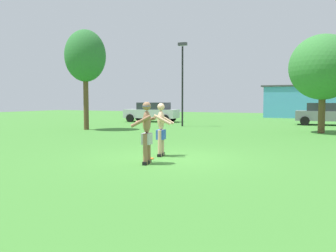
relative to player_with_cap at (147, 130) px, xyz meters
The scene contains 9 objects.
ground_plane 1.51m from the player_with_cap, 80.72° to the left, with size 80.00×80.00×0.00m, color #428433.
player_with_cap is the anchor object (origin of this frame).
player_in_blue 1.49m from the player_with_cap, 99.98° to the left, with size 0.62×0.75×1.69m.
frisbee 1.28m from the player_with_cap, 112.59° to the left, with size 0.26×0.26×0.03m, color orange.
car_silver_mid_lot 19.58m from the player_with_cap, 116.92° to the left, with size 4.47×2.41×1.58m.
car_gray_far_end 19.62m from the player_with_cap, 77.61° to the left, with size 4.41×2.26×1.58m.
lamp_post 14.80m from the player_with_cap, 108.68° to the left, with size 0.60×0.24×5.62m.
tree_left_field 12.97m from the player_with_cap, 135.10° to the left, with size 2.43×2.43×5.96m.
tree_right_field 13.22m from the player_with_cap, 71.63° to the left, with size 3.55×3.55×5.28m.
Camera 1 is at (4.59, -10.03, 1.79)m, focal length 38.79 mm.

